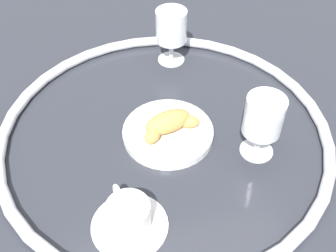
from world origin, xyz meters
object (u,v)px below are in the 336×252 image
Objects in this scene: juice_glass_left at (263,119)px; juice_glass_right at (171,28)px; croissant_large at (169,123)px; pastry_plate at (168,132)px; coffee_cup_near at (129,217)px.

juice_glass_right is at bearing -75.14° from juice_glass_left.
juice_glass_right reaches higher than croissant_large.
croissant_large reaches higher than pastry_plate.
croissant_large is 0.19m from juice_glass_left.
pastry_plate is 0.28m from juice_glass_right.
juice_glass_right is (-0.07, -0.26, 0.05)m from croissant_large.
pastry_plate is at bearing -121.21° from coffee_cup_near.
juice_glass_left is at bearing 153.56° from croissant_large.
coffee_cup_near reaches higher than pastry_plate.
juice_glass_left is (-0.16, 0.08, 0.05)m from croissant_large.
croissant_large is 0.28m from juice_glass_right.
coffee_cup_near is 0.31m from juice_glass_left.
juice_glass_right is at bearing -105.33° from croissant_large.
juice_glass_right reaches higher than coffee_cup_near.
juice_glass_left is 0.36m from juice_glass_right.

